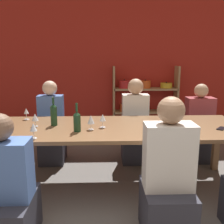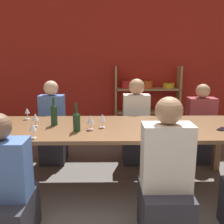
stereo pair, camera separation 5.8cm
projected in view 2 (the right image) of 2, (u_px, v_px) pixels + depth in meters
name	position (u px, v px, depth m)	size (l,w,h in m)	color
wall_back_red	(115.00, 67.00, 5.23)	(8.80, 0.06, 2.70)	red
shelf_unit	(147.00, 107.00, 5.21)	(1.28, 0.30, 1.38)	tan
dining_table	(112.00, 132.00, 3.07)	(3.09, 1.08, 0.77)	brown
wine_bottle_green	(77.00, 121.00, 2.84)	(0.08, 0.08, 0.31)	#19381E
wine_bottle_dark	(54.00, 114.00, 3.09)	(0.08, 0.08, 0.34)	#19381E
wine_glass_empty_a	(102.00, 118.00, 2.99)	(0.07, 0.07, 0.16)	white
wine_glass_red_a	(35.00, 117.00, 3.05)	(0.08, 0.08, 0.15)	white
wine_glass_empty_b	(33.00, 127.00, 2.60)	(0.07, 0.07, 0.16)	white
wine_glass_empty_c	(91.00, 120.00, 2.90)	(0.08, 0.08, 0.17)	white
wine_glass_red_b	(170.00, 120.00, 2.90)	(0.08, 0.08, 0.16)	white
wine_glass_empty_d	(27.00, 111.00, 3.38)	(0.07, 0.07, 0.15)	white
cell_phone	(222.00, 129.00, 2.93)	(0.15, 0.16, 0.01)	black
person_near_a	(4.00, 197.00, 2.21)	(0.45, 0.56, 1.14)	#2D2D38
person_far_a	(53.00, 132.00, 3.93)	(0.36, 0.45, 1.23)	#2D2D38
person_near_b	(165.00, 189.00, 2.24)	(0.41, 0.52, 1.26)	#2D2D38
person_far_b	(136.00, 131.00, 3.95)	(0.39, 0.48, 1.25)	#2D2D38
person_far_c	(200.00, 133.00, 4.00)	(0.41, 0.51, 1.17)	#2D2D38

